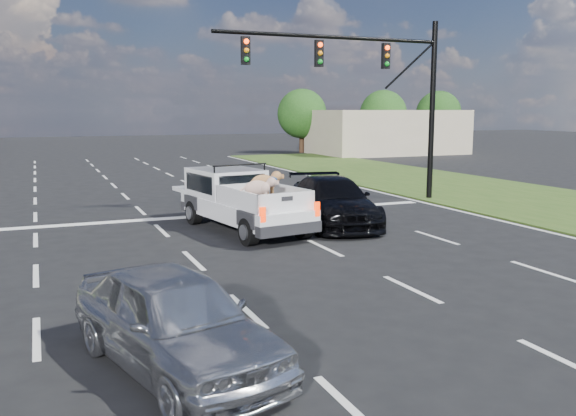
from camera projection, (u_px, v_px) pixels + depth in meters
name	position (u px, v px, depth m)	size (l,w,h in m)	color
ground	(334.00, 299.00, 11.61)	(160.00, 160.00, 0.00)	black
road_markings	(232.00, 235.00, 17.60)	(17.75, 60.00, 0.01)	silver
traffic_signal	(381.00, 80.00, 23.15)	(9.11, 0.31, 7.00)	black
building_right	(387.00, 132.00, 50.64)	(12.00, 7.00, 3.60)	tan
tree_far_d	(302.00, 114.00, 51.80)	(4.20, 4.20, 5.40)	#332114
tree_far_e	(383.00, 114.00, 54.81)	(4.20, 4.20, 5.40)	#332114
tree_far_f	(439.00, 114.00, 57.06)	(4.20, 4.20, 5.40)	#332114
pickup_truck	(241.00, 199.00, 18.26)	(2.74, 5.53, 1.98)	black
silver_sedan	(175.00, 320.00, 8.38)	(1.68, 4.17, 1.42)	#A5A6AB
black_coupe	(333.00, 201.00, 19.09)	(2.08, 5.11, 1.48)	black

